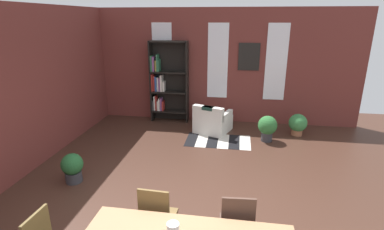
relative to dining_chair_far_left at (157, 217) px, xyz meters
The scene contains 14 objects.
ground_plane 0.83m from the dining_chair_far_left, 59.41° to the left, with size 11.90×11.90×0.00m, color #41281E.
back_wall_brick 5.32m from the dining_chair_far_left, 86.31° to the left, with size 7.60×0.12×3.09m, color brown.
window_pane_0 5.40m from the dining_chair_far_left, 103.21° to the left, with size 0.55×0.02×2.01m, color white.
window_pane_1 5.28m from the dining_chair_far_left, 86.26° to the left, with size 0.55×0.02×2.01m, color white.
window_pane_2 5.59m from the dining_chair_far_left, 69.93° to the left, with size 0.55×0.02×2.01m, color white.
dining_chair_far_left is the anchor object (origin of this frame).
dining_chair_far_right 0.97m from the dining_chair_far_left, ahead, with size 0.43×0.43×0.95m.
bookshelf_tall 5.12m from the dining_chair_far_left, 102.43° to the left, with size 1.06×0.30×2.25m.
armchair_white 4.27m from the dining_chair_far_left, 85.97° to the left, with size 1.02×1.02×0.75m.
potted_plant_by_shelf 5.00m from the dining_chair_far_left, 60.73° to the left, with size 0.45×0.45×0.55m.
potted_plant_corner 2.40m from the dining_chair_far_left, 144.57° to the left, with size 0.39×0.39×0.54m.
potted_plant_window 4.19m from the dining_chair_far_left, 66.78° to the left, with size 0.45×0.45×0.62m.
striped_rug 3.72m from the dining_chair_far_left, 82.23° to the left, with size 1.54×0.88×0.01m.
framed_picture 5.42m from the dining_chair_far_left, 77.25° to the left, with size 0.56×0.03×0.72m, color black.
Camera 1 is at (0.56, -3.51, 2.83)m, focal length 27.67 mm.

